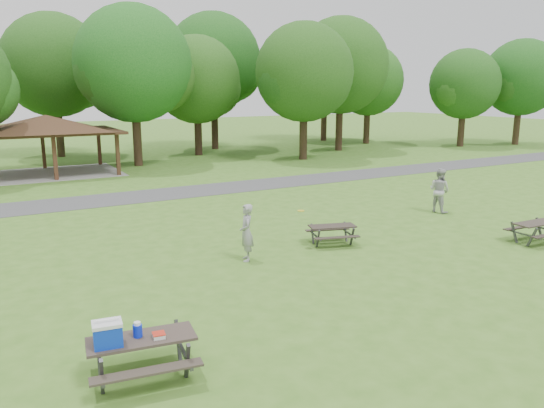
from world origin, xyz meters
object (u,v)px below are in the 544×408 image
Objects in this scene: picnic_table_near at (131,342)px; frisbee_thrower at (247,233)px; picnic_table_middle at (332,230)px; frisbee_catcher at (439,190)px.

picnic_table_near is 1.19× the size of frisbee_thrower.
frisbee_thrower is at bearing -178.06° from picnic_table_middle.
frisbee_catcher is at bearing 119.17° from frisbee_thrower.
picnic_table_middle is 0.98× the size of frisbee_catcher.
frisbee_thrower is 0.94× the size of frisbee_catcher.
frisbee_catcher is (7.03, 1.70, 0.46)m from picnic_table_middle.
picnic_table_near is at bearing -147.52° from picnic_table_middle.
frisbee_catcher is (15.58, 7.14, 0.19)m from picnic_table_near.
frisbee_catcher reaches higher than picnic_table_middle.
picnic_table_near is 17.14m from frisbee_catcher.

